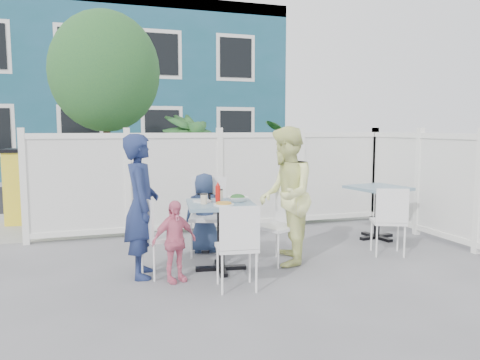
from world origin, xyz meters
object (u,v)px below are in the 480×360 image
object	(u,v)px
chair_right	(282,219)
chair_left	(155,231)
woman	(286,196)
man	(141,206)
boy	(205,213)
main_table	(221,218)
utility_cabinet	(28,188)
chair_near	(238,241)
spare_table	(378,198)
toddler	(174,241)
chair_back	(209,210)

from	to	relation	value
chair_right	chair_left	bearing A→B (deg)	69.89
chair_right	woman	xyz separation A→B (m)	(0.01, -0.09, 0.31)
man	boy	xyz separation A→B (m)	(0.92, 0.79, -0.27)
woman	boy	size ratio (longest dim) A/B	1.58
main_table	chair_right	distance (m)	0.84
main_table	utility_cabinet	bearing A→B (deg)	124.19
utility_cabinet	chair_near	xyz separation A→B (m)	(2.45, -4.39, -0.10)
chair_right	main_table	bearing A→B (deg)	74.16
main_table	spare_table	distance (m)	2.81
chair_left	toddler	size ratio (longest dim) A/B	1.00
man	main_table	bearing A→B (deg)	-87.19
chair_left	chair_right	xyz separation A→B (m)	(1.60, 0.09, 0.02)
main_table	spare_table	xyz separation A→B (m)	(2.69, 0.80, -0.01)
toddler	chair_near	bearing A→B (deg)	-60.03
chair_right	chair_near	xyz separation A→B (m)	(-0.86, -0.86, -0.01)
utility_cabinet	chair_right	distance (m)	4.84
chair_left	chair_near	xyz separation A→B (m)	(0.74, -0.77, 0.00)
chair_left	chair_back	xyz separation A→B (m)	(0.82, 0.76, 0.07)
chair_back	boy	size ratio (longest dim) A/B	0.94
boy	toddler	bearing A→B (deg)	68.62
chair_right	chair_near	bearing A→B (deg)	111.73
main_table	boy	size ratio (longest dim) A/B	0.81
woman	boy	distance (m)	1.21
chair_left	toddler	distance (m)	0.33
main_table	woman	bearing A→B (deg)	1.19
main_table	chair_right	size ratio (longest dim) A/B	0.94
utility_cabinet	man	distance (m)	3.91
utility_cabinet	spare_table	xyz separation A→B (m)	(5.17, -2.84, -0.01)
main_table	toddler	size ratio (longest dim) A/B	0.97
spare_table	boy	bearing A→B (deg)	178.84
main_table	chair_back	xyz separation A→B (m)	(0.05, 0.78, -0.03)
chair_near	boy	size ratio (longest dim) A/B	0.84
chair_left	boy	bearing A→B (deg)	121.22
chair_back	man	bearing A→B (deg)	56.85
utility_cabinet	toddler	world-z (taller)	utility_cabinet
main_table	chair_near	distance (m)	0.75
chair_right	boy	world-z (taller)	boy
utility_cabinet	toddler	distance (m)	4.32
main_table	boy	bearing A→B (deg)	88.97
toddler	main_table	bearing A→B (deg)	4.03
boy	chair_near	bearing A→B (deg)	96.06
utility_cabinet	main_table	world-z (taller)	utility_cabinet
chair_near	toddler	distance (m)	0.76
boy	toddler	xyz separation A→B (m)	(-0.61, -1.10, -0.09)
utility_cabinet	boy	world-z (taller)	utility_cabinet
woman	toddler	size ratio (longest dim) A/B	1.89
utility_cabinet	spare_table	size ratio (longest dim) A/B	1.46
chair_near	chair_right	bearing A→B (deg)	52.51
spare_table	man	bearing A→B (deg)	-168.44
chair_back	chair_near	bearing A→B (deg)	106.84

